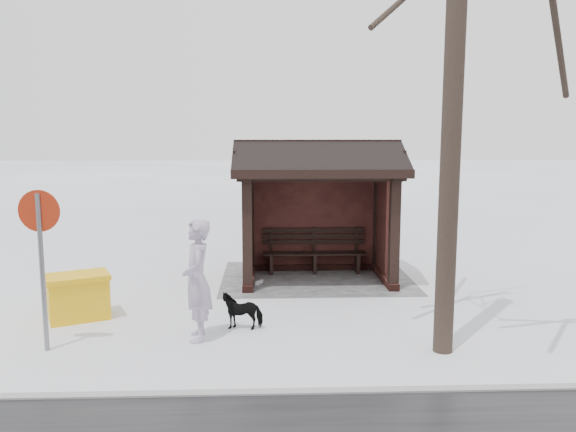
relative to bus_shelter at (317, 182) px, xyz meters
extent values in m
plane|color=white|center=(0.00, 0.16, -2.17)|extent=(120.00, 120.00, 0.00)
cube|color=gray|center=(0.00, 5.66, -2.16)|extent=(120.00, 0.15, 0.06)
cube|color=gray|center=(0.00, -0.04, -2.16)|extent=(4.20, 3.20, 0.02)
cube|color=#321512|center=(0.00, -0.74, -2.09)|extent=(3.30, 0.22, 0.16)
cube|color=#321512|center=(-1.50, 0.16, -2.09)|extent=(0.22, 2.10, 0.16)
cube|color=#321512|center=(1.50, 0.16, -2.09)|extent=(0.22, 2.10, 0.16)
cube|color=black|center=(-1.50, 1.06, -1.02)|extent=(0.20, 0.20, 2.30)
cube|color=black|center=(1.50, 1.06, -1.02)|extent=(0.20, 0.20, 2.30)
cube|color=black|center=(-1.50, -0.74, -1.02)|extent=(0.20, 0.20, 2.30)
cube|color=black|center=(1.50, -0.74, -1.02)|extent=(0.20, 0.20, 2.30)
cube|color=black|center=(0.00, -0.74, -0.94)|extent=(2.80, 0.08, 2.14)
cube|color=black|center=(-1.50, -0.16, -0.94)|extent=(0.08, 1.17, 2.14)
cube|color=black|center=(1.50, -0.16, -0.94)|extent=(0.08, 1.17, 2.14)
cube|color=black|center=(0.00, 1.06, 0.19)|extent=(3.40, 0.20, 0.18)
cube|color=black|center=(0.00, -0.74, 0.19)|extent=(3.40, 0.20, 0.18)
cylinder|color=black|center=(-1.50, 4.36, 2.11)|extent=(0.29, 0.29, 8.55)
imported|color=#A89AB5|center=(2.19, 3.72, -1.21)|extent=(0.55, 0.75, 1.91)
imported|color=black|center=(1.52, 3.20, -1.87)|extent=(0.72, 0.37, 0.59)
cube|color=#E7AB0D|center=(4.40, 2.63, -1.81)|extent=(1.16, 1.00, 0.71)
cube|color=#E7AB0D|center=(4.40, 2.63, -1.41)|extent=(1.23, 1.07, 0.09)
cylinder|color=slate|center=(4.40, 4.09, -0.99)|extent=(0.07, 0.07, 2.36)
cylinder|color=#A0210B|center=(4.40, 4.07, -0.06)|extent=(0.62, 0.08, 0.61)
cylinder|color=white|center=(4.40, 4.05, -0.06)|extent=(0.47, 0.07, 0.47)
camera|label=1|loc=(1.11, 12.24, 1.02)|focal=35.00mm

